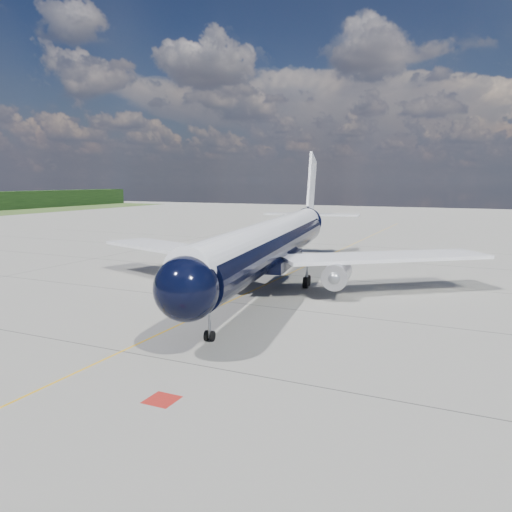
# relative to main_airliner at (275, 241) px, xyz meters

# --- Properties ---
(ground) EXTENTS (320.00, 320.00, 0.00)m
(ground) POSITION_rel_main_airliner_xyz_m (-1.05, 11.39, -4.81)
(ground) COLOR gray
(ground) RESTS_ON ground
(taxiway_centerline) EXTENTS (0.16, 160.00, 0.01)m
(taxiway_centerline) POSITION_rel_main_airliner_xyz_m (-1.05, 6.39, -4.81)
(taxiway_centerline) COLOR #E9A50C
(taxiway_centerline) RESTS_ON ground
(red_marking) EXTENTS (1.60, 1.60, 0.01)m
(red_marking) POSITION_rel_main_airliner_xyz_m (5.75, -28.61, -4.81)
(red_marking) COLOR maroon
(red_marking) RESTS_ON ground
(main_airliner) EXTENTS (43.53, 53.50, 15.51)m
(main_airliner) POSITION_rel_main_airliner_xyz_m (0.00, 0.00, 0.00)
(main_airliner) COLOR black
(main_airliner) RESTS_ON ground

